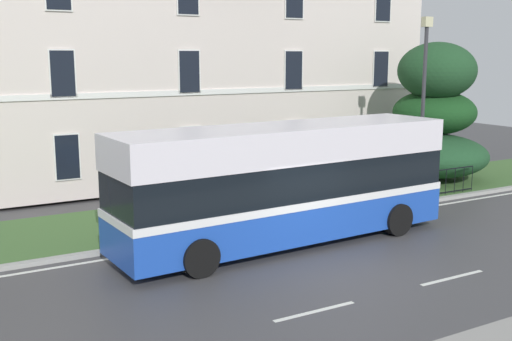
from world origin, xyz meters
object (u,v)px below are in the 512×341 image
at_px(georgian_townhouse, 190,39).
at_px(litter_bin, 234,203).
at_px(single_decker_bus, 286,182).
at_px(street_lamp_post, 424,93).
at_px(evergreen_tree, 434,120).

xyz_separation_m(georgian_townhouse, litter_bin, (-3.14, -10.32, -5.29)).
relative_size(georgian_townhouse, single_decker_bus, 1.92).
bearing_deg(single_decker_bus, street_lamp_post, 16.40).
relative_size(georgian_townhouse, evergreen_tree, 3.41).
height_order(georgian_townhouse, street_lamp_post, georgian_townhouse).
xyz_separation_m(georgian_townhouse, single_decker_bus, (-2.90, -12.92, -4.20)).
bearing_deg(litter_bin, georgian_townhouse, 73.05).
relative_size(single_decker_bus, street_lamp_post, 1.55).
distance_m(georgian_townhouse, street_lamp_post, 11.51).
bearing_deg(street_lamp_post, single_decker_bus, -160.83).
bearing_deg(street_lamp_post, litter_bin, -179.40).
bearing_deg(georgian_townhouse, evergreen_tree, -49.65).
xyz_separation_m(single_decker_bus, street_lamp_post, (7.73, 2.69, 2.09)).
bearing_deg(street_lamp_post, evergreen_tree, 36.12).
xyz_separation_m(evergreen_tree, single_decker_bus, (-10.11, -4.43, -0.81)).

